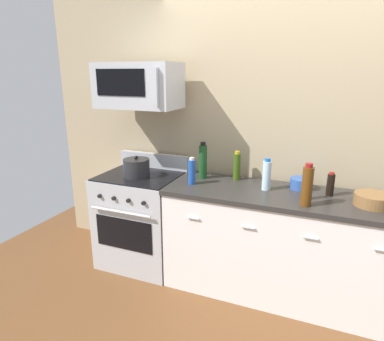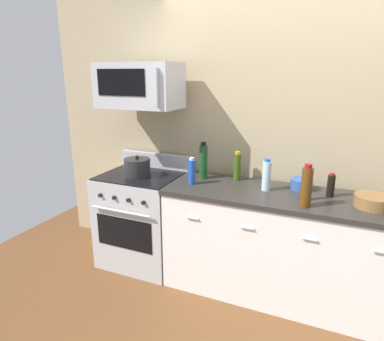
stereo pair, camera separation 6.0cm
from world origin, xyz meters
TOP-DOWN VIEW (x-y plane):
  - ground_plane at (0.00, 0.00)m, footprint 6.08×6.08m
  - back_wall at (0.00, 0.41)m, footprint 5.07×0.10m
  - counter_unit at (0.00, -0.00)m, footprint 1.98×0.66m
  - range_oven at (-1.36, 0.00)m, footprint 0.76×0.69m
  - microwave at (-1.36, 0.05)m, footprint 0.74×0.44m
  - bottle_soy_sauce_dark at (0.32, 0.09)m, footprint 0.06×0.06m
  - bottle_wine_green at (-0.77, 0.14)m, footprint 0.08×0.08m
  - bottle_wine_amber at (0.16, -0.20)m, footprint 0.08×0.08m
  - bottle_soda_blue at (-0.80, -0.05)m, footprint 0.07×0.07m
  - bottle_water_clear at (-0.17, 0.04)m, footprint 0.07×0.07m
  - bottle_hot_sauce_red at (0.17, -0.06)m, footprint 0.05×0.05m
  - bottle_olive_oil at (-0.47, 0.22)m, footprint 0.07×0.07m
  - bowl_wooden_salad at (0.62, -0.02)m, footprint 0.26×0.26m
  - bowl_blue_mixing at (0.10, 0.18)m, footprint 0.18×0.18m
  - stockpot at (-1.36, -0.05)m, footprint 0.24×0.24m

SIDE VIEW (x-z plane):
  - ground_plane at x=0.00m, z-range 0.00..0.00m
  - counter_unit at x=0.00m, z-range 0.00..0.92m
  - range_oven at x=-1.36m, z-range -0.07..1.00m
  - bowl_blue_mixing at x=0.10m, z-range 0.92..1.01m
  - bowl_wooden_salad at x=0.62m, z-range 0.92..1.01m
  - bottle_hot_sauce_red at x=0.17m, z-range 0.92..1.08m
  - stockpot at x=-1.36m, z-range 0.91..1.11m
  - bottle_soy_sauce_dark at x=0.32m, z-range 0.92..1.11m
  - bottle_soda_blue at x=-0.80m, z-range 0.91..1.15m
  - bottle_olive_oil at x=-0.47m, z-range 0.91..1.18m
  - bottle_water_clear at x=-0.17m, z-range 0.91..1.18m
  - bottle_wine_amber at x=0.16m, z-range 0.91..1.23m
  - bottle_wine_green at x=-0.77m, z-range 0.91..1.25m
  - back_wall at x=0.00m, z-range 0.00..2.70m
  - microwave at x=-1.36m, z-range 1.55..1.95m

